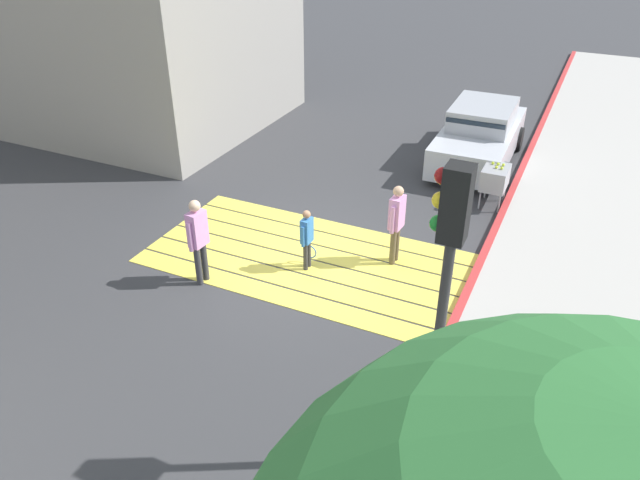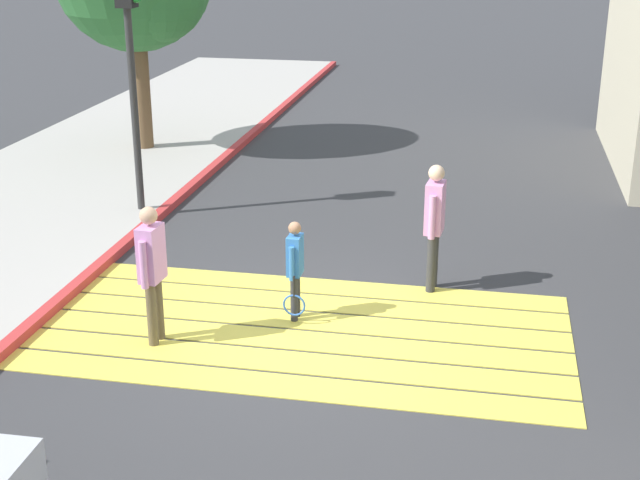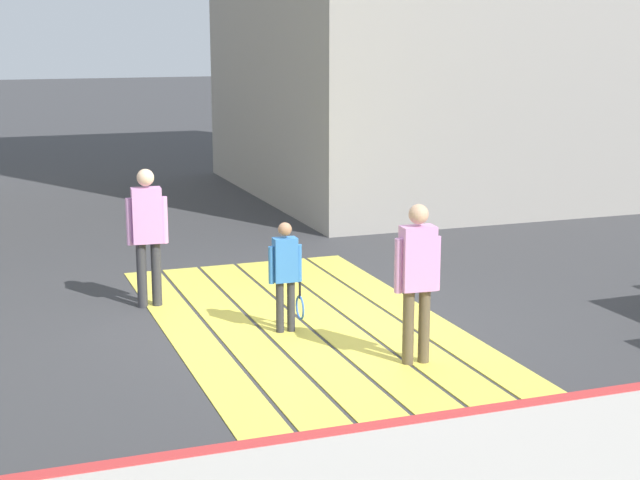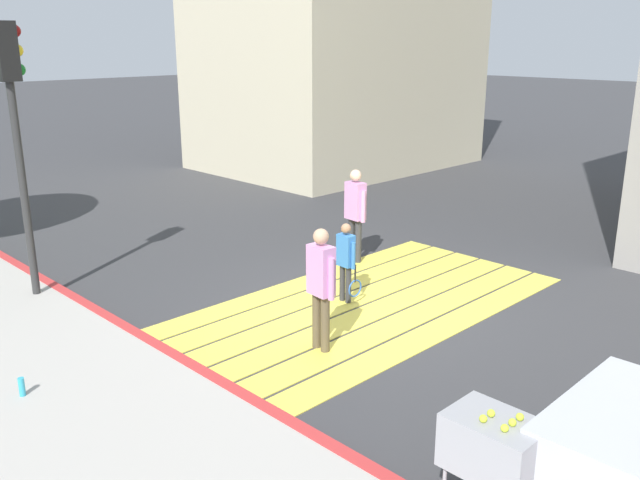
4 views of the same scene
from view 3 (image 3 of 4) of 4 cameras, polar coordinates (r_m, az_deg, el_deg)
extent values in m
plane|color=#38383A|center=(11.47, -0.80, -5.02)|extent=(120.00, 120.00, 0.00)
cube|color=#EAD64C|center=(11.97, 5.45, -4.30)|extent=(6.40, 0.50, 0.01)
cube|color=#EAD64C|center=(11.75, 3.01, -4.58)|extent=(6.40, 0.50, 0.01)
cube|color=#EAD64C|center=(11.55, 0.49, -4.85)|extent=(6.40, 0.50, 0.01)
cube|color=#EAD64C|center=(11.38, -2.11, -5.13)|extent=(6.40, 0.50, 0.01)
cube|color=#EAD64C|center=(11.23, -4.80, -5.40)|extent=(6.40, 0.50, 0.01)
cube|color=#EAD64C|center=(11.11, -7.55, -5.67)|extent=(6.40, 0.50, 0.01)
cube|color=#BC3333|center=(8.62, 6.44, -10.61)|extent=(0.16, 40.00, 0.13)
cylinder|color=brown|center=(10.10, 5.18, -5.12)|extent=(0.12, 0.12, 0.79)
cylinder|color=brown|center=(10.16, 6.10, -5.03)|extent=(0.12, 0.12, 0.79)
cube|color=#D18CC6|center=(9.94, 5.73, -1.06)|extent=(0.24, 0.36, 0.66)
sphere|color=tan|center=(9.84, 5.78, 1.51)|extent=(0.21, 0.21, 0.21)
cylinder|color=#D18CC6|center=(9.88, 4.62, -1.51)|extent=(0.09, 0.09, 0.56)
cylinder|color=#D18CC6|center=(10.03, 6.81, -1.36)|extent=(0.09, 0.09, 0.56)
cylinder|color=#333338|center=(12.31, -10.37, -2.03)|extent=(0.12, 0.12, 0.82)
cylinder|color=#333338|center=(12.32, -9.54, -1.99)|extent=(0.12, 0.12, 0.82)
cube|color=#D18CC6|center=(12.15, -10.09, 1.43)|extent=(0.25, 0.38, 0.68)
sphere|color=beige|center=(12.07, -10.17, 3.61)|extent=(0.21, 0.21, 0.21)
cylinder|color=#D18CC6|center=(12.15, -11.06, 1.06)|extent=(0.09, 0.09, 0.58)
cylinder|color=#D18CC6|center=(12.18, -9.09, 1.16)|extent=(0.09, 0.09, 0.58)
cylinder|color=#333338|center=(11.12, -2.36, -3.96)|extent=(0.09, 0.09, 0.60)
cylinder|color=#333338|center=(11.15, -1.70, -3.91)|extent=(0.09, 0.09, 0.60)
cube|color=#3372BF|center=(10.99, -2.05, -1.16)|extent=(0.17, 0.27, 0.50)
sphere|color=#9E7051|center=(10.92, -2.07, 0.63)|extent=(0.16, 0.16, 0.16)
cylinder|color=#3372BF|center=(10.96, -2.86, -1.48)|extent=(0.07, 0.07, 0.43)
cylinder|color=#3372BF|center=(11.05, -1.24, -1.35)|extent=(0.07, 0.07, 0.43)
cylinder|color=black|center=(11.15, -1.18, -2.76)|extent=(0.03, 0.03, 0.28)
torus|color=blue|center=(11.22, -1.18, -3.97)|extent=(0.28, 0.03, 0.28)
camera|label=1|loc=(8.68, -70.28, 26.53)|focal=34.12mm
camera|label=2|loc=(18.14, 27.60, 15.22)|focal=49.96mm
camera|label=4|loc=(10.51, 55.22, 10.42)|focal=37.97mm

